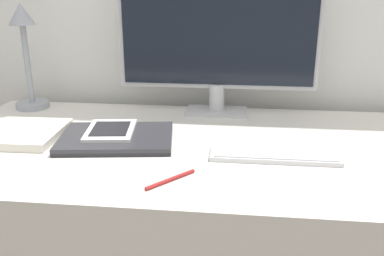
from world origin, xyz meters
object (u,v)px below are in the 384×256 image
desk_lamp (25,47)px  notebook (23,133)px  ereader (110,130)px  monitor (217,42)px  pen (171,179)px  keyboard (274,155)px  laptop (117,138)px

desk_lamp → notebook: size_ratio=1.54×
ereader → monitor: bearing=45.3°
pen → keyboard: bearing=34.2°
keyboard → pen: keyboard is taller
ereader → pen: (0.21, -0.25, -0.02)m
monitor → keyboard: monitor is taller
laptop → notebook: (-0.28, 0.01, 0.00)m
desk_lamp → notebook: (0.11, -0.29, -0.20)m
pen → laptop: bearing=129.7°
monitor → ereader: (-0.28, -0.28, -0.21)m
monitor → notebook: monitor is taller
desk_lamp → keyboard: bearing=-23.6°
notebook → pen: (0.46, -0.23, -0.01)m
keyboard → laptop: 0.43m
monitor → laptop: size_ratio=1.94×
ereader → desk_lamp: (-0.37, 0.27, 0.19)m
desk_lamp → ereader: bearing=-36.9°
monitor → desk_lamp: size_ratio=1.81×
notebook → monitor: bearing=29.2°
keyboard → notebook: 0.71m
ereader → desk_lamp: bearing=143.1°
monitor → notebook: 0.65m
keyboard → pen: size_ratio=2.99×
monitor → desk_lamp: (-0.65, -0.01, -0.03)m
desk_lamp → notebook: desk_lamp is taller
ereader → notebook: ereader is taller
keyboard → desk_lamp: size_ratio=0.91×
ereader → laptop: bearing=-41.8°
notebook → ereader: bearing=3.4°
laptop → notebook: bearing=178.9°
ereader → notebook: 0.25m
notebook → laptop: bearing=-1.1°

